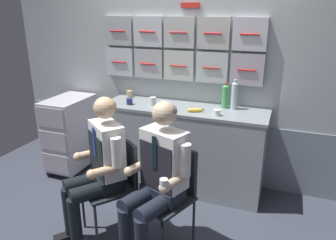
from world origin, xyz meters
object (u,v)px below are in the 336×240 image
Objects in this scene: crew_member_left at (98,164)px; snack_banana at (195,110)px; crew_member_center at (157,175)px; paper_cup_tan at (129,94)px; service_trolley at (71,132)px; folding_chair_left at (118,176)px; folding_chair_center at (171,186)px; water_bottle_short at (225,96)px.

snack_banana is at bearing 60.13° from crew_member_left.
crew_member_center is 1.55m from paper_cup_tan.
snack_banana reaches higher than service_trolley.
crew_member_center is at bearing -1.95° from crew_member_left.
folding_chair_left is 0.49m from folding_chair_center.
folding_chair_center is 11.58× the size of paper_cup_tan.
water_bottle_short is at bearing 7.52° from service_trolley.
paper_cup_tan is at bearing 161.64° from snack_banana.
water_bottle_short is at bearing 78.94° from folding_chair_center.
folding_chair_left is 0.69× the size of crew_member_left.
snack_banana is (1.56, -0.01, 0.46)m from service_trolley.
folding_chair_left is 0.48m from crew_member_center.
folding_chair_left is 0.22m from crew_member_left.
water_bottle_short reaches higher than folding_chair_left.
service_trolley is 1.06× the size of folding_chair_center.
snack_banana is (0.54, 0.95, 0.25)m from crew_member_left.
crew_member_center is (0.53, -0.02, 0.01)m from crew_member_left.
folding_chair_center is 1.20m from water_bottle_short.
service_trolley is at bearing -172.48° from water_bottle_short.
crew_member_center is at bearing -102.32° from water_bottle_short.
service_trolley is 0.73× the size of crew_member_left.
crew_member_left reaches higher than snack_banana.
snack_banana is (0.88, -0.29, -0.02)m from paper_cup_tan.
paper_cup_tan is (0.68, 0.28, 0.47)m from service_trolley.
crew_member_left is 0.62m from folding_chair_center.
crew_member_left is at bearing 178.05° from crew_member_center.
service_trolley is at bearing 136.39° from crew_member_left.
folding_chair_center is at bearing 12.79° from crew_member_left.
snack_banana is at bearing 89.18° from crew_member_center.
service_trolley is 0.72× the size of crew_member_center.
paper_cup_tan is (-0.44, 1.11, 0.43)m from folding_chair_left.
paper_cup_tan is 0.43× the size of snack_banana.
crew_member_left is 0.53m from crew_member_center.
folding_chair_center is 0.91m from snack_banana.
paper_cup_tan is (-0.87, 1.26, 0.26)m from crew_member_center.
folding_chair_left is at bearing -122.95° from water_bottle_short.
water_bottle_short reaches higher than service_trolley.
snack_banana is at bearing -18.36° from paper_cup_tan.
crew_member_left is 1.45× the size of folding_chair_center.
crew_member_center reaches higher than service_trolley.
service_trolley is 1.80m from folding_chair_center.
crew_member_left is 16.82× the size of paper_cup_tan.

